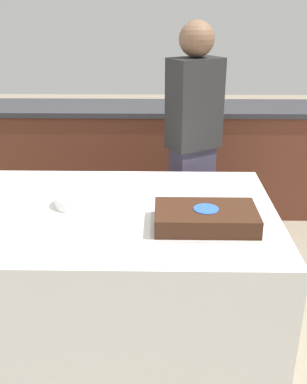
{
  "coord_description": "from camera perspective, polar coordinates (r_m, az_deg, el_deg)",
  "views": [
    {
      "loc": [
        0.28,
        -2.07,
        1.71
      ],
      "look_at": [
        0.25,
        0.0,
        0.84
      ],
      "focal_mm": 42.0,
      "sensor_mm": 36.0,
      "label": 1
    }
  ],
  "objects": [
    {
      "name": "side_plate_near_cake",
      "position": [
        2.41,
        6.08,
        -1.05
      ],
      "size": [
        0.21,
        0.21,
        0.0
      ],
      "color": "white",
      "rests_on": "dining_table"
    },
    {
      "name": "ground_plane",
      "position": [
        2.7,
        -5.49,
        -16.51
      ],
      "size": [
        14.0,
        14.0,
        0.0
      ],
      "primitive_type": "plane",
      "color": "gray"
    },
    {
      "name": "back_counter",
      "position": [
        3.92,
        -3.2,
        4.33
      ],
      "size": [
        4.4,
        0.58,
        0.92
      ],
      "color": "#5B2D1E",
      "rests_on": "ground_plane"
    },
    {
      "name": "person_cutting_cake",
      "position": [
        2.99,
        5.05,
        6.25
      ],
      "size": [
        0.38,
        0.34,
        1.62
      ],
      "rotation": [
        0.0,
        0.0,
        -2.58
      ],
      "color": "#383347",
      "rests_on": "ground_plane"
    },
    {
      "name": "plate_stack",
      "position": [
        2.36,
        -9.95,
        -1.03
      ],
      "size": [
        0.21,
        0.21,
        0.06
      ],
      "color": "white",
      "rests_on": "dining_table"
    },
    {
      "name": "cake",
      "position": [
        2.12,
        6.63,
        -3.29
      ],
      "size": [
        0.52,
        0.32,
        0.09
      ],
      "color": "#B7B2AD",
      "rests_on": "dining_table"
    },
    {
      "name": "dining_table",
      "position": [
        2.48,
        -5.81,
        -9.94
      ],
      "size": [
        1.74,
        1.13,
        0.74
      ],
      "color": "silver",
      "rests_on": "ground_plane"
    }
  ]
}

